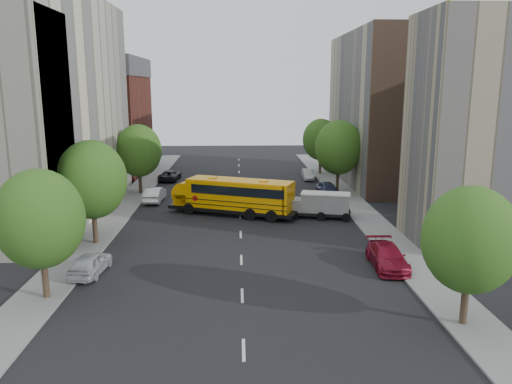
{
  "coord_description": "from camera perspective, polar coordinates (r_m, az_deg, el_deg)",
  "views": [
    {
      "loc": [
        -0.21,
        -40.64,
        11.72
      ],
      "look_at": [
        1.39,
        2.0,
        2.66
      ],
      "focal_mm": 35.0,
      "sensor_mm": 36.0,
      "label": 1
    }
  ],
  "objects": [
    {
      "name": "parked_car_5",
      "position": [
        64.29,
        5.97,
        2.01
      ],
      "size": [
        1.47,
        3.99,
        1.31
      ],
      "primitive_type": "imported",
      "rotation": [
        0.0,
        0.0,
        -0.02
      ],
      "color": "#A5A7A1",
      "rests_on": "ground"
    },
    {
      "name": "parked_car_3",
      "position": [
        34.19,
        14.77,
        -7.15
      ],
      "size": [
        2.28,
        5.21,
        1.49
      ],
      "primitive_type": "imported",
      "rotation": [
        0.0,
        0.0,
        -0.04
      ],
      "color": "maroon",
      "rests_on": "ground"
    },
    {
      "name": "street_tree_5",
      "position": [
        67.94,
        7.4,
        5.96
      ],
      "size": [
        4.86,
        4.86,
        7.51
      ],
      "color": "#38281C",
      "rests_on": "ground"
    },
    {
      "name": "street_tree_3",
      "position": [
        26.29,
        23.29,
        -5.06
      ],
      "size": [
        4.61,
        4.61,
        7.11
      ],
      "color": "#38281C",
      "rests_on": "ground"
    },
    {
      "name": "lane_markings",
      "position": [
        51.98,
        -1.86,
        -1.04
      ],
      "size": [
        0.15,
        64.0,
        0.01
      ],
      "primitive_type": "cube",
      "color": "silver",
      "rests_on": "ground"
    },
    {
      "name": "ground",
      "position": [
        42.3,
        -1.78,
        -4.1
      ],
      "size": [
        120.0,
        120.0,
        0.0
      ],
      "primitive_type": "plane",
      "color": "black",
      "rests_on": "ground"
    },
    {
      "name": "parked_car_4",
      "position": [
        54.82,
        8.2,
        0.33
      ],
      "size": [
        2.21,
        4.63,
        1.53
      ],
      "primitive_type": "imported",
      "rotation": [
        0.0,
        0.0,
        0.09
      ],
      "color": "#373B61",
      "rests_on": "ground"
    },
    {
      "name": "building_left_redbrick",
      "position": [
        71.1,
        -16.77,
        7.27
      ],
      "size": [
        10.0,
        15.0,
        13.0
      ],
      "primitive_type": "cube",
      "color": "maroon",
      "rests_on": "ground"
    },
    {
      "name": "parked_car_0",
      "position": [
        33.63,
        -18.41,
        -7.75
      ],
      "size": [
        2.06,
        4.36,
        1.44
      ],
      "primitive_type": "imported",
      "rotation": [
        0.0,
        0.0,
        3.05
      ],
      "color": "silver",
      "rests_on": "ground"
    },
    {
      "name": "building_left_cream",
      "position": [
        49.95,
        -23.32,
        9.05
      ],
      "size": [
        10.0,
        26.0,
        20.0
      ],
      "primitive_type": "cube",
      "color": "beige",
      "rests_on": "ground"
    },
    {
      "name": "street_tree_2",
      "position": [
        56.12,
        -13.26,
        4.61
      ],
      "size": [
        4.99,
        4.99,
        7.71
      ],
      "color": "#38281C",
      "rests_on": "ground"
    },
    {
      "name": "school_bus",
      "position": [
        46.1,
        -2.8,
        -0.3
      ],
      "size": [
        12.29,
        7.08,
        3.44
      ],
      "rotation": [
        0.0,
        0.0,
        -0.38
      ],
      "color": "black",
      "rests_on": "ground"
    },
    {
      "name": "street_tree_0",
      "position": [
        29.6,
        -23.48,
        -2.86
      ],
      "size": [
        4.8,
        4.8,
        7.41
      ],
      "color": "#38281C",
      "rests_on": "ground"
    },
    {
      "name": "parked_car_2",
      "position": [
        64.21,
        -9.81,
        1.9
      ],
      "size": [
        2.65,
        4.99,
        1.33
      ],
      "primitive_type": "imported",
      "rotation": [
        0.0,
        0.0,
        3.05
      ],
      "color": "black",
      "rests_on": "ground"
    },
    {
      "name": "building_right_near",
      "position": [
        40.6,
        24.67,
        6.36
      ],
      "size": [
        10.0,
        7.0,
        17.0
      ],
      "primitive_type": "cube",
      "color": "gray",
      "rests_on": "ground"
    },
    {
      "name": "street_tree_1",
      "position": [
        38.79,
        -18.27,
        1.33
      ],
      "size": [
        5.12,
        5.12,
        7.9
      ],
      "color": "#38281C",
      "rests_on": "ground"
    },
    {
      "name": "street_tree_4",
      "position": [
        56.18,
        9.41,
        5.03
      ],
      "size": [
        5.25,
        5.25,
        8.1
      ],
      "color": "#38281C",
      "rests_on": "ground"
    },
    {
      "name": "parked_car_1",
      "position": [
        52.6,
        -11.5,
        -0.27
      ],
      "size": [
        1.8,
        4.73,
        1.54
      ],
      "primitive_type": "imported",
      "rotation": [
        0.0,
        0.0,
        3.11
      ],
      "color": "silver",
      "rests_on": "ground"
    },
    {
      "name": "building_right_far",
      "position": [
        63.38,
        14.74,
        9.14
      ],
      "size": [
        10.0,
        22.0,
        18.0
      ],
      "primitive_type": "cube",
      "color": "tan",
      "rests_on": "ground"
    },
    {
      "name": "sidewalk_right",
      "position": [
        48.54,
        11.89,
        -2.17
      ],
      "size": [
        3.0,
        80.0,
        0.12
      ],
      "primitive_type": "cube",
      "color": "slate",
      "rests_on": "ground"
    },
    {
      "name": "safari_truck",
      "position": [
        45.49,
        7.37,
        -1.44
      ],
      "size": [
        5.75,
        3.14,
        2.34
      ],
      "rotation": [
        0.0,
        0.0,
        -0.23
      ],
      "color": "black",
      "rests_on": "ground"
    },
    {
      "name": "sidewalk_left",
      "position": [
        48.44,
        -15.57,
        -2.39
      ],
      "size": [
        3.0,
        80.0,
        0.12
      ],
      "primitive_type": "cube",
      "color": "slate",
      "rests_on": "ground"
    },
    {
      "name": "building_right_sidewall",
      "position": [
        52.95,
        18.17,
        8.45
      ],
      "size": [
        10.1,
        0.3,
        18.0
      ],
      "primitive_type": "cube",
      "color": "brown",
      "rests_on": "ground"
    }
  ]
}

